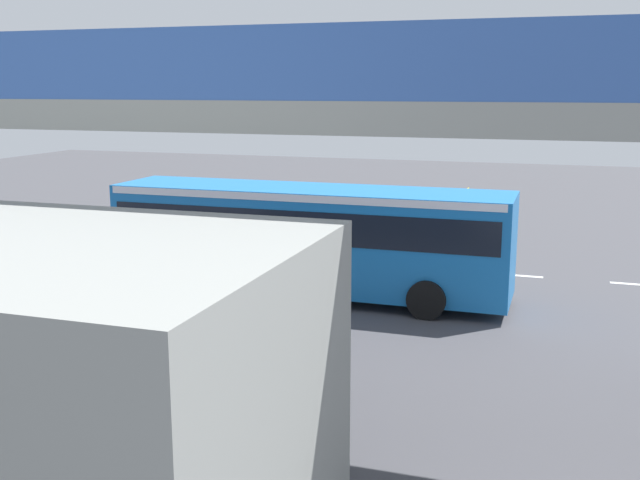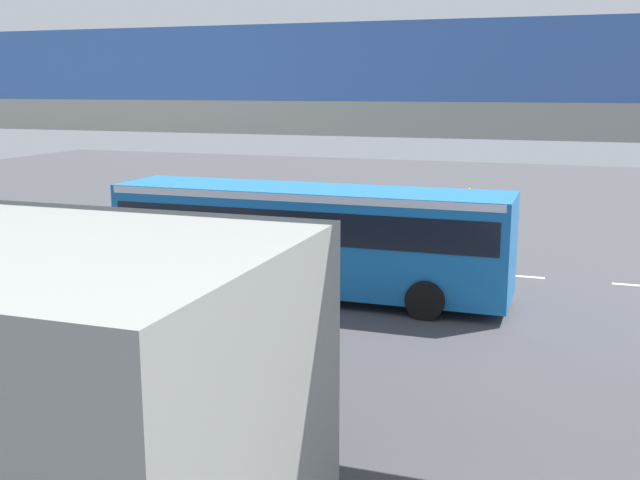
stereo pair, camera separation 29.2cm
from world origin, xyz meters
TOP-DOWN VIEW (x-y plane):
  - ground at (0.00, 0.00)m, footprint 80.00×80.00m
  - city_bus at (1.45, 1.30)m, footprint 11.54×2.85m
  - bicycle_orange at (11.75, 2.05)m, footprint 1.77×0.44m
  - pedestrian at (0.59, -2.82)m, footprint 0.38×0.38m
  - traffic_sign at (-2.54, -2.56)m, footprint 0.08×0.60m
  - lane_dash_left at (-4.00, -2.94)m, footprint 2.00×0.20m
  - lane_dash_centre at (0.00, -2.94)m, footprint 2.00×0.20m
  - lane_dash_right at (4.00, -2.94)m, footprint 2.00×0.20m
  - lane_dash_rightmost at (8.00, -2.94)m, footprint 2.00×0.20m
  - pedestrian_overpass at (0.00, 9.56)m, footprint 24.97×2.60m

SIDE VIEW (x-z plane):
  - ground at x=0.00m, z-range 0.00..0.00m
  - lane_dash_left at x=-4.00m, z-range 0.00..0.01m
  - lane_dash_centre at x=0.00m, z-range 0.00..0.01m
  - lane_dash_right at x=4.00m, z-range 0.00..0.01m
  - lane_dash_rightmost at x=8.00m, z-range 0.00..0.01m
  - bicycle_orange at x=11.75m, z-range -0.11..0.85m
  - pedestrian at x=0.59m, z-range -0.01..1.78m
  - city_bus at x=1.45m, z-range 0.31..3.46m
  - traffic_sign at x=-2.54m, z-range 0.49..3.29m
  - pedestrian_overpass at x=0.00m, z-range 1.62..8.50m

